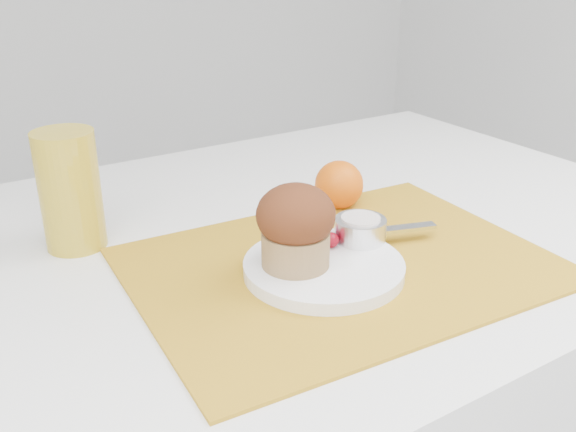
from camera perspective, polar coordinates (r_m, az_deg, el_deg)
placemat at (r=0.80m, az=4.77°, el=-4.34°), size 0.53×0.40×0.00m
plate at (r=0.77m, az=3.20°, el=-4.58°), size 0.24×0.24×0.02m
ramekin at (r=0.82m, az=6.43°, el=-1.19°), size 0.08×0.08×0.03m
cream at (r=0.81m, az=6.48°, el=-0.28°), size 0.06×0.06×0.01m
raspberry_near at (r=0.82m, az=2.95°, el=-1.49°), size 0.02×0.02×0.02m
raspberry_far at (r=0.80m, az=3.81°, el=-2.13°), size 0.02×0.02×0.02m
butter_knife at (r=0.84m, az=6.79°, el=-1.50°), size 0.20×0.08×0.00m
orange at (r=0.96m, az=4.56°, el=2.78°), size 0.07×0.07×0.07m
juice_glass at (r=0.87m, az=-18.81°, el=2.16°), size 0.09×0.09×0.16m
muffin at (r=0.74m, az=0.69°, el=-0.84°), size 0.09×0.09×0.10m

